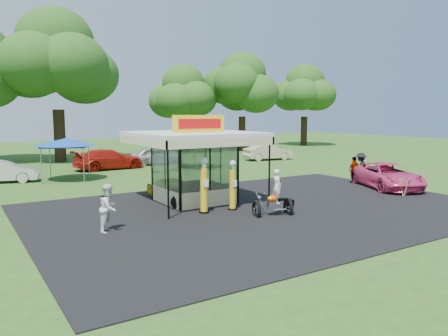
{
  "coord_description": "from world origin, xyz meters",
  "views": [
    {
      "loc": [
        -11.82,
        -13.25,
        4.25
      ],
      "look_at": [
        -0.94,
        4.0,
        1.7
      ],
      "focal_mm": 35.0,
      "sensor_mm": 36.0,
      "label": 1
    }
  ],
  "objects": [
    {
      "name": "tent_east",
      "position": [
        4.37,
        16.74,
        2.41
      ],
      "size": [
        3.81,
        3.81,
        2.66
      ],
      "rotation": [
        0.0,
        0.0,
        0.31
      ],
      "color": "gray",
      "rests_on": "ground"
    },
    {
      "name": "asphalt_apron",
      "position": [
        0.0,
        2.0,
        0.02
      ],
      "size": [
        20.0,
        14.0,
        0.04
      ],
      "primitive_type": "cube",
      "color": "black",
      "rests_on": "ground"
    },
    {
      "name": "oak_far_d",
      "position": [
        10.09,
        29.76,
        5.94
      ],
      "size": [
        7.83,
        7.83,
        9.32
      ],
      "color": "black",
      "rests_on": "ground"
    },
    {
      "name": "tent_west",
      "position": [
        -5.59,
        15.48,
        2.43
      ],
      "size": [
        3.85,
        3.85,
        2.69
      ],
      "rotation": [
        0.0,
        0.0,
        -0.39
      ],
      "color": "gray",
      "rests_on": "ground"
    },
    {
      "name": "gas_pump_right",
      "position": [
        -1.42,
        2.52,
        1.07
      ],
      "size": [
        0.42,
        0.42,
        2.23
      ],
      "color": "black",
      "rests_on": "ground"
    },
    {
      "name": "bg_car_b",
      "position": [
        -1.58,
        19.52,
        0.77
      ],
      "size": [
        5.5,
        2.67,
        1.54
      ],
      "primitive_type": "imported",
      "rotation": [
        0.0,
        0.0,
        1.67
      ],
      "color": "red",
      "rests_on": "ground"
    },
    {
      "name": "bg_car_e",
      "position": [
        12.91,
        18.34,
        0.75
      ],
      "size": [
        4.72,
        2.27,
        1.49
      ],
      "primitive_type": "imported",
      "rotation": [
        0.0,
        0.0,
        1.41
      ],
      "color": "beige",
      "rests_on": "ground"
    },
    {
      "name": "oak_far_e",
      "position": [
        16.69,
        28.07,
        6.92
      ],
      "size": [
        9.11,
        9.11,
        10.85
      ],
      "color": "black",
      "rests_on": "ground"
    },
    {
      "name": "motorcycle",
      "position": [
        -0.49,
        0.7,
        0.79
      ],
      "size": [
        1.8,
        1.19,
        2.04
      ],
      "rotation": [
        0.0,
        0.0,
        -0.26
      ],
      "color": "black",
      "rests_on": "ground"
    },
    {
      "name": "oak_far_c",
      "position": [
        -3.54,
        27.09,
        8.25
      ],
      "size": [
        11.04,
        11.04,
        13.01
      ],
      "color": "black",
      "rests_on": "ground"
    },
    {
      "name": "a_frame_sign",
      "position": [
        7.98,
        0.57,
        0.46
      ],
      "size": [
        0.55,
        0.6,
        0.9
      ],
      "rotation": [
        0.0,
        0.0,
        0.35
      ],
      "color": "#593819",
      "rests_on": "ground"
    },
    {
      "name": "pink_sedan",
      "position": [
        9.16,
        2.58,
        0.72
      ],
      "size": [
        4.35,
        5.74,
        1.45
      ],
      "primitive_type": "imported",
      "rotation": [
        0.0,
        0.0,
        -0.43
      ],
      "color": "#E33D79",
      "rests_on": "ground"
    },
    {
      "name": "oak_far_f",
      "position": [
        28.37,
        30.44,
        6.72
      ],
      "size": [
        8.69,
        8.69,
        10.46
      ],
      "color": "black",
      "rests_on": "ground"
    },
    {
      "name": "gas_pump_left",
      "position": [
        -2.8,
        2.65,
        1.16
      ],
      "size": [
        0.45,
        0.45,
        2.42
      ],
      "color": "black",
      "rests_on": "ground"
    },
    {
      "name": "spectator_west",
      "position": [
        -7.12,
        1.95,
        0.88
      ],
      "size": [
        1.07,
        1.08,
        1.76
      ],
      "primitive_type": "imported",
      "rotation": [
        0.0,
        0.0,
        0.84
      ],
      "color": "white",
      "rests_on": "ground"
    },
    {
      "name": "ground",
      "position": [
        0.0,
        0.0,
        0.0
      ],
      "size": [
        120.0,
        120.0,
        0.0
      ],
      "primitive_type": "plane",
      "color": "#295119",
      "rests_on": "ground"
    },
    {
      "name": "spectator_east_b",
      "position": [
        9.02,
        4.86,
        0.82
      ],
      "size": [
        0.97,
        0.43,
        1.64
      ],
      "primitive_type": "imported",
      "rotation": [
        0.0,
        0.0,
        3.17
      ],
      "color": "gray",
      "rests_on": "ground"
    },
    {
      "name": "spare_tires",
      "position": [
        -3.35,
        3.94,
        0.32
      ],
      "size": [
        0.77,
        0.48,
        0.66
      ],
      "rotation": [
        0.0,
        0.0,
        -0.12
      ],
      "color": "black",
      "rests_on": "ground"
    },
    {
      "name": "spectator_east_a",
      "position": [
        9.36,
        4.65,
        0.94
      ],
      "size": [
        1.4,
        1.16,
        1.88
      ],
      "primitive_type": "imported",
      "rotation": [
        0.0,
        0.0,
        3.59
      ],
      "color": "black",
      "rests_on": "ground"
    },
    {
      "name": "gas_station_kiosk",
      "position": [
        -2.0,
        4.99,
        1.78
      ],
      "size": [
        5.4,
        5.4,
        4.18
      ],
      "color": "white",
      "rests_on": "ground"
    },
    {
      "name": "bg_car_c",
      "position": [
        2.69,
        20.32,
        0.73
      ],
      "size": [
        4.62,
        2.85,
        1.47
      ],
      "primitive_type": "imported",
      "rotation": [
        0.0,
        0.0,
        1.29
      ],
      "color": "#A4A4A8",
      "rests_on": "ground"
    },
    {
      "name": "kiosk_car",
      "position": [
        -2.0,
        7.2,
        0.48
      ],
      "size": [
        2.82,
        1.13,
        0.96
      ],
      "primitive_type": "imported",
      "rotation": [
        0.0,
        0.0,
        1.57
      ],
      "color": "yellow",
      "rests_on": "ground"
    },
    {
      "name": "bg_car_a",
      "position": [
        -9.15,
        16.63,
        0.68
      ],
      "size": [
        4.36,
        2.4,
        1.36
      ],
      "primitive_type": "imported",
      "rotation": [
        0.0,
        0.0,
        1.32
      ],
      "color": "silver",
      "rests_on": "ground"
    }
  ]
}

